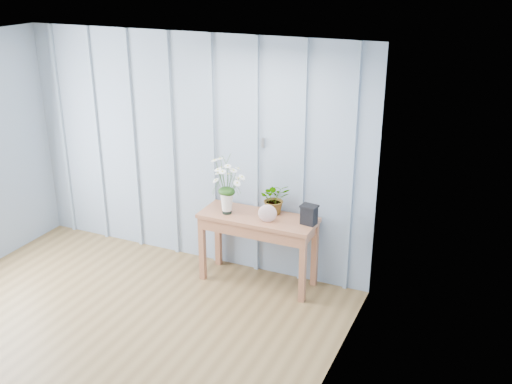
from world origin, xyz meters
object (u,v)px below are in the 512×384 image
at_px(daisy_vase, 226,178).
at_px(carved_box, 309,215).
at_px(felt_disc_vessel, 267,213).
at_px(sideboard, 258,226).

height_order(daisy_vase, carved_box, daisy_vase).
distance_m(daisy_vase, felt_disc_vessel, 0.55).
distance_m(sideboard, carved_box, 0.57).
relative_size(sideboard, felt_disc_vessel, 6.43).
height_order(sideboard, carved_box, carved_box).
bearing_deg(carved_box, sideboard, -176.89).
distance_m(daisy_vase, carved_box, 0.90).
bearing_deg(carved_box, daisy_vase, -174.13).
xyz_separation_m(daisy_vase, felt_disc_vessel, (0.46, -0.04, -0.29)).
height_order(sideboard, felt_disc_vessel, felt_disc_vessel).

